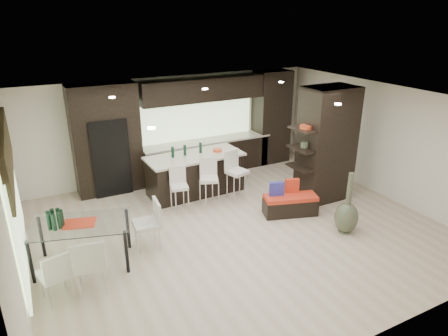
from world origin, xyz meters
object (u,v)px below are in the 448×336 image
kitchen_island (195,174)px  chair_near (91,266)px  stool_right (237,180)px  bench (290,205)px  stool_mid (209,187)px  floor_vase (348,203)px  stool_left (180,194)px  chair_far (55,277)px  chair_end (147,227)px  dining_table (83,244)px

kitchen_island → chair_near: kitchen_island is taller
stool_right → bench: bearing=-76.5°
stool_mid → floor_vase: bearing=-29.3°
stool_right → stool_mid: bearing=163.1°
stool_right → floor_vase: 2.68m
stool_mid → bench: 1.89m
kitchen_island → stool_left: 1.08m
chair_far → chair_end: bearing=10.1°
stool_right → chair_near: size_ratio=1.06×
bench → chair_near: (-4.41, -0.67, 0.23)m
dining_table → chair_end: bearing=16.4°
floor_vase → dining_table: (-4.96, 1.29, -0.24)m
bench → floor_vase: bearing=-47.1°
bench → floor_vase: floor_vase is taller
stool_left → chair_end: (-1.10, -1.12, 0.02)m
stool_left → floor_vase: (2.69, -2.41, 0.23)m
stool_mid → bench: size_ratio=0.77×
stool_mid → stool_right: bearing=20.2°
chair_far → chair_end: size_ratio=0.92×
stool_left → chair_near: size_ratio=0.92×
stool_right → chair_end: size_ratio=1.10×
floor_vase → chair_end: size_ratio=1.48×
stool_left → stool_right: (1.46, -0.03, 0.07)m
kitchen_island → floor_vase: 3.76m
kitchen_island → bench: bearing=-57.2°
bench → chair_near: chair_near is taller
stool_left → stool_right: size_ratio=0.86×
kitchen_island → floor_vase: size_ratio=1.81×
chair_far → floor_vase: bearing=-19.8°
bench → chair_end: (-3.24, 0.13, 0.22)m
kitchen_island → stool_right: size_ratio=2.43×
bench → chair_end: chair_end is taller
stool_right → floor_vase: (1.23, -2.38, 0.17)m
kitchen_island → floor_vase: bearing=-60.3°
kitchen_island → chair_end: kitchen_island is taller
floor_vase → chair_far: (-5.49, 0.51, -0.25)m
stool_left → chair_end: chair_end is taller
chair_far → kitchen_island: bearing=22.9°
chair_far → chair_end: 1.87m
chair_far → dining_table: bearing=41.2°
stool_mid → floor_vase: size_ratio=0.70×
stool_left → stool_mid: 0.73m
stool_mid → bench: bearing=-19.9°
stool_mid → dining_table: 3.19m
chair_end → stool_mid: bearing=-54.3°
dining_table → chair_near: 0.81m
stool_right → chair_far: size_ratio=1.21×
stool_left → chair_near: 2.98m
chair_far → chair_near: bearing=-17.6°
bench → floor_vase: size_ratio=0.90×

